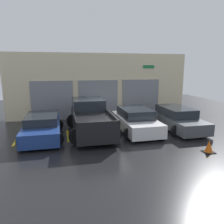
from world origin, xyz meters
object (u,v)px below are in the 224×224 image
at_px(sedan_white, 136,120).
at_px(pickup_truck, 90,118).
at_px(sedan_side, 176,118).
at_px(van_right, 42,127).
at_px(traffic_cone, 209,147).

bearing_deg(sedan_white, pickup_truck, 174.20).
distance_m(sedan_side, van_right, 7.81).
relative_size(sedan_white, traffic_cone, 7.86).
bearing_deg(sedan_side, sedan_white, -179.93).
bearing_deg(van_right, sedan_side, 0.04).
bearing_deg(sedan_white, sedan_side, 0.07).
bearing_deg(sedan_side, traffic_cone, -98.18).
height_order(sedan_white, sedan_side, sedan_white).
distance_m(van_right, traffic_cone, 8.23).
bearing_deg(van_right, traffic_cone, -28.09).
height_order(sedan_white, van_right, sedan_white).
bearing_deg(traffic_cone, pickup_truck, 138.33).
xyz_separation_m(van_right, traffic_cone, (7.25, -3.87, -0.33)).
distance_m(sedan_white, van_right, 5.21).
xyz_separation_m(pickup_truck, sedan_side, (5.21, -0.26, -0.24)).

